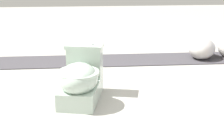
% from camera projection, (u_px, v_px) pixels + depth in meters
% --- Properties ---
extents(ground_plane, '(14.00, 14.00, 0.00)m').
position_uv_depth(ground_plane, '(81.00, 99.00, 3.06)').
color(ground_plane, '#A8A59E').
extents(gravel_strip, '(0.56, 8.00, 0.01)m').
position_uv_depth(gravel_strip, '(118.00, 60.00, 4.27)').
color(gravel_strip, '#423F44').
rests_on(gravel_strip, ground).
extents(toilet, '(0.69, 0.49, 0.52)m').
position_uv_depth(toilet, '(81.00, 79.00, 2.97)').
color(toilet, '#B2C6B7').
rests_on(toilet, ground).
extents(boulder_near, '(0.57, 0.54, 0.29)m').
position_uv_depth(boulder_near, '(202.00, 49.00, 4.32)').
color(boulder_near, '#B7B2AD').
rests_on(boulder_near, ground).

